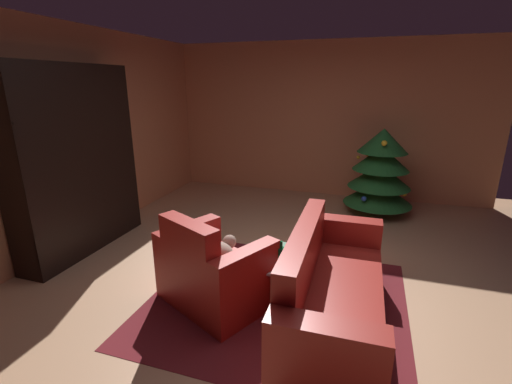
{
  "coord_description": "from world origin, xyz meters",
  "views": [
    {
      "loc": [
        0.74,
        -3.09,
        1.97
      ],
      "look_at": [
        -0.25,
        0.01,
        0.96
      ],
      "focal_mm": 24.89,
      "sensor_mm": 36.0,
      "label": 1
    }
  ],
  "objects": [
    {
      "name": "area_rug",
      "position": [
        0.05,
        -0.29,
        0.0
      ],
      "size": [
        2.33,
        2.12,
        0.01
      ],
      "primitive_type": "cube",
      "color": "maroon",
      "rests_on": "ground"
    },
    {
      "name": "book_stack_on_table",
      "position": [
        -0.01,
        -0.19,
        0.46
      ],
      "size": [
        0.21,
        0.18,
        0.13
      ],
      "color": "#337F40",
      "rests_on": "coffee_table"
    },
    {
      "name": "wall_left",
      "position": [
        -2.73,
        0.0,
        1.33
      ],
      "size": [
        0.06,
        6.61,
        2.65
      ],
      "primitive_type": "cube",
      "color": "tan",
      "rests_on": "ground"
    },
    {
      "name": "ground_plane",
      "position": [
        0.0,
        0.0,
        0.0
      ],
      "size": [
        7.79,
        7.79,
        0.0
      ],
      "primitive_type": "plane",
      "color": "tan"
    },
    {
      "name": "wall_back",
      "position": [
        0.0,
        3.27,
        1.33
      ],
      "size": [
        5.53,
        0.06,
        2.65
      ],
      "primitive_type": "cube",
      "color": "tan",
      "rests_on": "ground"
    },
    {
      "name": "coffee_table",
      "position": [
        -0.0,
        -0.2,
        0.36
      ],
      "size": [
        0.62,
        0.62,
        0.4
      ],
      "color": "black",
      "rests_on": "ground"
    },
    {
      "name": "armchair_red",
      "position": [
        -0.51,
        -0.48,
        0.31
      ],
      "size": [
        1.17,
        1.05,
        0.88
      ],
      "color": "maroon",
      "rests_on": "ground"
    },
    {
      "name": "bottle_on_table",
      "position": [
        0.09,
        -0.34,
        0.5
      ],
      "size": [
        0.07,
        0.07,
        0.24
      ],
      "color": "#0F572E",
      "rests_on": "coffee_table"
    },
    {
      "name": "decorated_tree",
      "position": [
        0.94,
        2.48,
        0.67
      ],
      "size": [
        1.03,
        1.03,
        1.32
      ],
      "color": "brown",
      "rests_on": "ground"
    },
    {
      "name": "bookshelf_unit",
      "position": [
        -2.48,
        0.2,
        1.09
      ],
      "size": [
        0.38,
        1.66,
        2.17
      ],
      "color": "black",
      "rests_on": "ground"
    },
    {
      "name": "couch_red",
      "position": [
        0.55,
        -0.46,
        0.29
      ],
      "size": [
        0.76,
        1.93,
        0.85
      ],
      "color": "maroon",
      "rests_on": "ground"
    }
  ]
}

